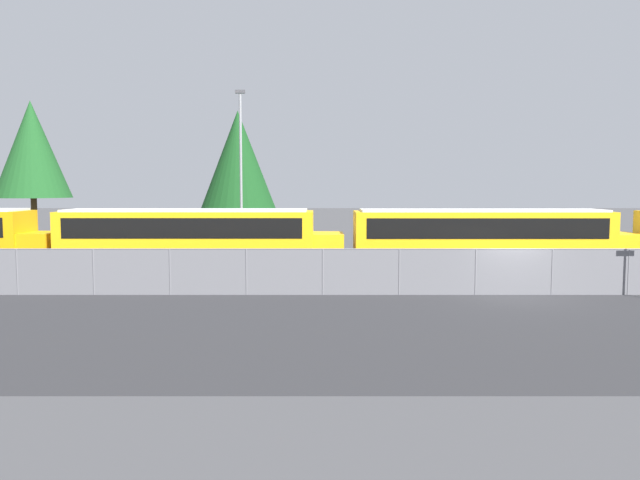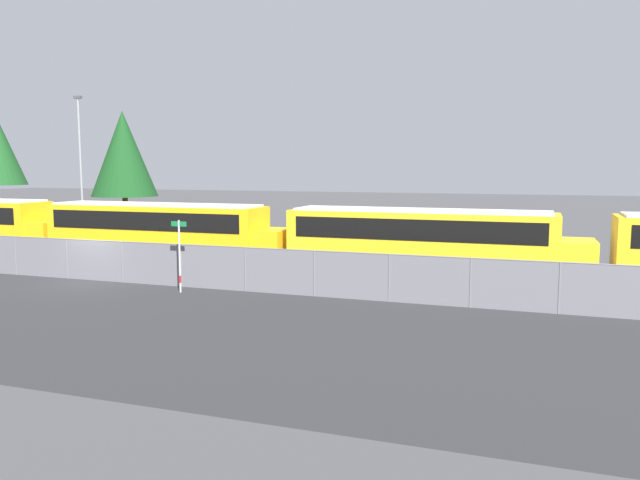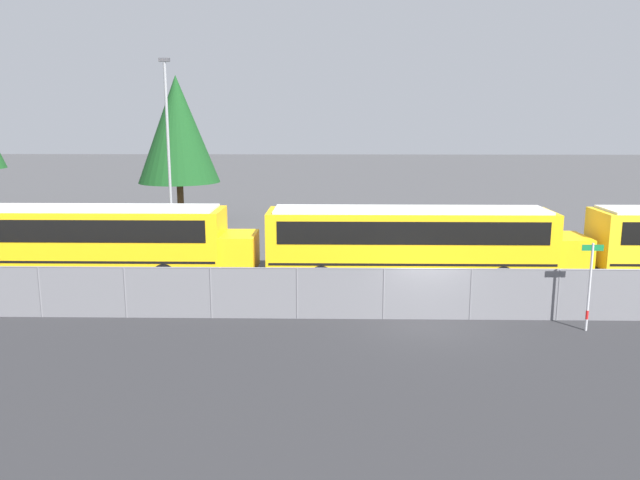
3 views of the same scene
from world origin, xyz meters
name	(u,v)px [view 1 (image 1 of 3)]	position (x,y,z in m)	size (l,w,h in m)	color
ground_plane	(513,295)	(0.00, 0.00, 0.00)	(200.00, 200.00, 0.00)	#424244
road_strip	(575,329)	(0.00, -6.00, 0.00)	(115.78, 12.00, 0.01)	#2B2B2D
fence	(514,271)	(0.00, 0.00, 0.95)	(81.85, 0.07, 1.86)	#9EA0A5
school_bus_1	(194,236)	(-13.71, 5.17, 1.92)	(13.53, 2.59, 3.22)	yellow
school_bus_2	(487,237)	(0.24, 4.98, 1.92)	(13.53, 2.59, 3.22)	yellow
light_pole	(241,167)	(-12.58, 14.27, 5.49)	(0.60, 0.24, 10.19)	gray
tree_0	(238,160)	(-13.57, 20.61, 6.19)	(5.39, 5.39, 9.71)	#51381E
tree_1	(32,150)	(-29.15, 22.27, 7.04)	(5.53, 5.53, 10.65)	#51381E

